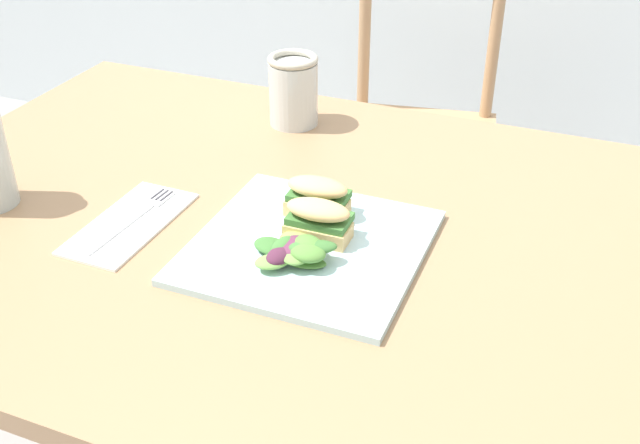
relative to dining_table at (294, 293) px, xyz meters
name	(u,v)px	position (x,y,z in m)	size (l,w,h in m)	color
dining_table	(294,293)	(0.00, 0.00, 0.00)	(1.26, 0.88, 0.74)	#997551
chair_wooden_far	(418,132)	(-0.07, 0.95, -0.17)	(0.47, 0.47, 0.87)	tan
plate_lunch	(309,246)	(0.05, -0.05, 0.13)	(0.30, 0.30, 0.01)	silver
sandwich_half_front	(318,220)	(0.05, -0.04, 0.16)	(0.09, 0.05, 0.06)	#DBB270
sandwich_half_back	(318,196)	(0.03, 0.02, 0.16)	(0.09, 0.05, 0.06)	#DBB270
salad_mixed_greens	(295,250)	(0.05, -0.10, 0.15)	(0.12, 0.11, 0.03)	#518438
napkin_folded	(130,223)	(-0.21, -0.09, 0.13)	(0.10, 0.21, 0.00)	white
fork_on_napkin	(137,215)	(-0.21, -0.07, 0.13)	(0.03, 0.19, 0.00)	silver
mason_jar_iced_tea	(293,94)	(-0.13, 0.30, 0.18)	(0.09, 0.09, 0.12)	#995623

